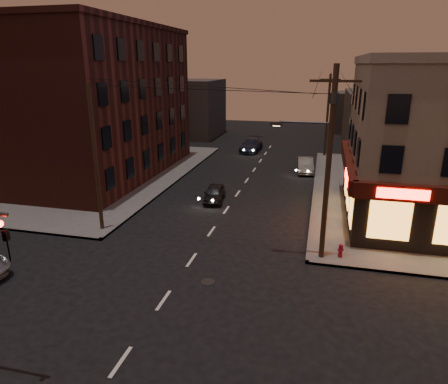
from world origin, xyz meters
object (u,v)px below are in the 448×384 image
(sedan_near, at_px, (214,193))
(fire_hydrant, at_px, (341,250))
(sedan_far, at_px, (251,145))
(sedan_mid, at_px, (305,165))

(sedan_near, distance_m, fire_hydrant, 12.04)
(sedan_near, xyz_separation_m, fire_hydrant, (9.17, -7.80, -0.05))
(fire_hydrant, bearing_deg, sedan_near, 139.63)
(sedan_near, xyz_separation_m, sedan_far, (-0.52, 19.05, 0.14))
(sedan_near, height_order, sedan_far, sedan_far)
(sedan_near, bearing_deg, sedan_mid, 51.86)
(sedan_near, height_order, fire_hydrant, sedan_near)
(sedan_near, relative_size, sedan_mid, 0.86)
(sedan_far, xyz_separation_m, fire_hydrant, (9.69, -26.85, -0.19))
(sedan_far, relative_size, fire_hydrant, 6.86)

